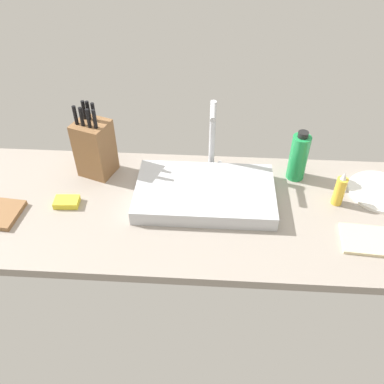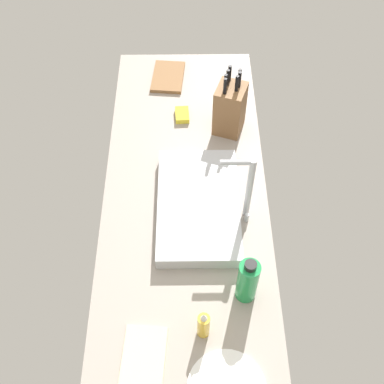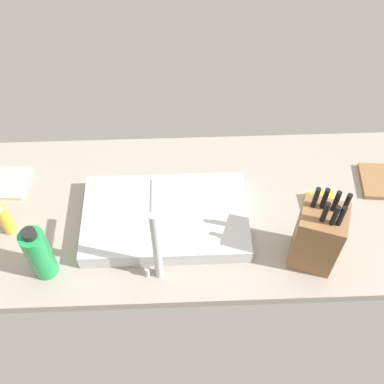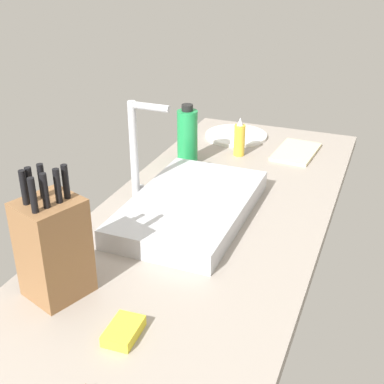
{
  "view_description": "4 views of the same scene",
  "coord_description": "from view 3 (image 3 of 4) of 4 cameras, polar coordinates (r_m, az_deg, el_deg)",
  "views": [
    {
      "loc": [
        7.56,
        -111.32,
        108.64
      ],
      "look_at": [
        0.63,
        1.47,
        9.7
      ],
      "focal_mm": 38.61,
      "sensor_mm": 36.0,
      "label": 1
    },
    {
      "loc": [
        114.65,
        1.45,
        159.93
      ],
      "look_at": [
        3.39,
        2.6,
        12.34
      ],
      "focal_mm": 45.88,
      "sensor_mm": 36.0,
      "label": 2
    },
    {
      "loc": [
        -0.43,
        90.01,
        131.42
      ],
      "look_at": [
        -3.88,
        -1.99,
        10.35
      ],
      "focal_mm": 44.5,
      "sensor_mm": 36.0,
      "label": 3
    },
    {
      "loc": [
        -114.94,
        -43.68,
        74.97
      ],
      "look_at": [
        5.12,
        4.45,
        11.19
      ],
      "focal_mm": 48.17,
      "sensor_mm": 36.0,
      "label": 4
    }
  ],
  "objects": [
    {
      "name": "faucet",
      "position": [
        1.29,
        -4.58,
        -5.74
      ],
      "size": [
        5.5,
        12.58,
        31.25
      ],
      "color": "#B7BABF",
      "rests_on": "countertop_slab"
    },
    {
      "name": "sink_basin",
      "position": [
        1.51,
        -3.36,
        -3.12
      ],
      "size": [
        51.86,
        31.13,
        5.63
      ],
      "primitive_type": "cube",
      "color": "#B7BABF",
      "rests_on": "countertop_slab"
    },
    {
      "name": "knife_block",
      "position": [
        1.41,
        14.64,
        -5.15
      ],
      "size": [
        15.78,
        15.17,
        30.36
      ],
      "rotation": [
        0.0,
        0.0,
        -0.34
      ],
      "color": "brown",
      "rests_on": "countertop_slab"
    },
    {
      "name": "water_bottle",
      "position": [
        1.43,
        -18.04,
        -7.01
      ],
      "size": [
        7.15,
        7.15,
        21.23
      ],
      "color": "#1E8E47",
      "rests_on": "countertop_slab"
    },
    {
      "name": "countertop_slab",
      "position": [
        1.58,
        -1.38,
        -2.51
      ],
      "size": [
        181.68,
        65.09,
        3.5
      ],
      "primitive_type": "cube",
      "color": "gray",
      "rests_on": "ground"
    },
    {
      "name": "dish_sponge",
      "position": [
        1.63,
        15.0,
        -0.95
      ],
      "size": [
        9.32,
        6.49,
        2.4
      ],
      "primitive_type": "cube",
      "rotation": [
        0.0,
        0.0,
        0.06
      ],
      "color": "yellow",
      "rests_on": "countertop_slab"
    },
    {
      "name": "soap_bottle",
      "position": [
        1.58,
        -21.64,
        -3.0
      ],
      "size": [
        4.04,
        4.04,
        14.31
      ],
      "color": "gold",
      "rests_on": "countertop_slab"
    }
  ]
}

